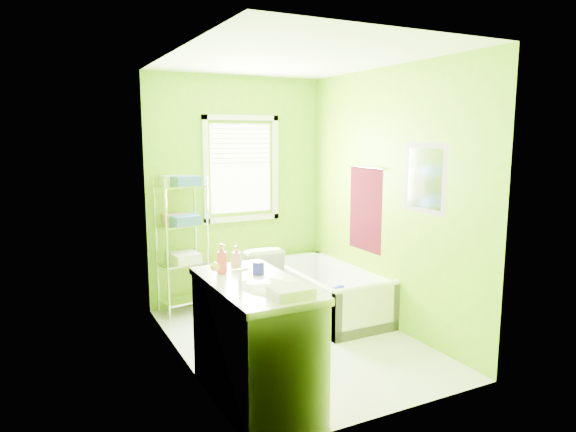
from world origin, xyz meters
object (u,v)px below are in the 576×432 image
bathtub (327,298)px  wire_shelf_unit (183,230)px  vanity (255,337)px  toilet (257,277)px

bathtub → wire_shelf_unit: (-1.37, 0.74, 0.75)m
bathtub → vanity: bearing=-136.6°
bathtub → wire_shelf_unit: wire_shelf_unit is taller
toilet → wire_shelf_unit: 0.96m
toilet → wire_shelf_unit: size_ratio=0.50×
vanity → wire_shelf_unit: bearing=88.4°
bathtub → toilet: 0.81m
toilet → vanity: vanity is taller
bathtub → wire_shelf_unit: bearing=151.6°
toilet → wire_shelf_unit: bearing=-14.6°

